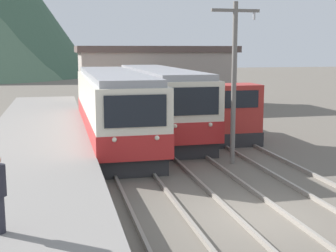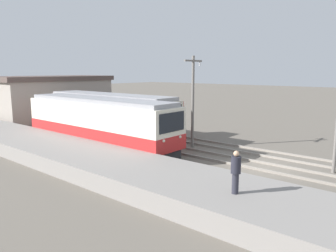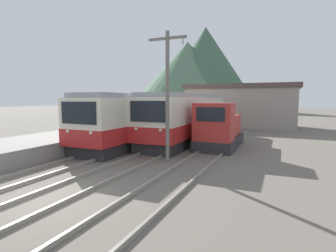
{
  "view_description": "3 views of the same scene",
  "coord_description": "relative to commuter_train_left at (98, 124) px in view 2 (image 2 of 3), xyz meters",
  "views": [
    {
      "loc": [
        -5.23,
        -11.68,
        4.71
      ],
      "look_at": [
        -0.63,
        7.9,
        1.38
      ],
      "focal_mm": 50.0,
      "sensor_mm": 36.0,
      "label": 1
    },
    {
      "loc": [
        -17.33,
        -7.48,
        5.55
      ],
      "look_at": [
        0.84,
        7.75,
        1.51
      ],
      "focal_mm": 35.0,
      "sensor_mm": 36.0,
      "label": 2
    },
    {
      "loc": [
        7.0,
        -5.93,
        3.24
      ],
      "look_at": [
        0.61,
        8.73,
        1.59
      ],
      "focal_mm": 28.0,
      "sensor_mm": 36.0,
      "label": 3
    }
  ],
  "objects": [
    {
      "name": "track_center",
      "position": [
        2.8,
        -11.51,
        -1.6
      ],
      "size": [
        1.54,
        60.0,
        0.14
      ],
      "color": "gray",
      "rests_on": "ground"
    },
    {
      "name": "station_building",
      "position": [
        5.08,
        14.49,
        0.81
      ],
      "size": [
        12.6,
        6.3,
        4.92
      ],
      "color": "gray",
      "rests_on": "ground"
    },
    {
      "name": "catenary_mast_mid",
      "position": [
        4.31,
        -5.35,
        1.92
      ],
      "size": [
        2.0,
        0.2,
        6.56
      ],
      "color": "slate",
      "rests_on": "ground"
    },
    {
      "name": "shunting_locomotive",
      "position": [
        5.8,
        -0.13,
        -0.47
      ],
      "size": [
        2.4,
        5.5,
        3.0
      ],
      "color": "#28282B",
      "rests_on": "ground"
    },
    {
      "name": "ground_plane",
      "position": [
        2.6,
        -11.51,
        -1.67
      ],
      "size": [
        200.0,
        200.0,
        0.0
      ],
      "primitive_type": "plane",
      "color": "#665E54"
    },
    {
      "name": "track_left",
      "position": [
        -0.0,
        -11.51,
        -1.6
      ],
      "size": [
        1.54,
        60.0,
        0.14
      ],
      "color": "gray",
      "rests_on": "ground"
    },
    {
      "name": "platform_left",
      "position": [
        -3.65,
        -11.51,
        -1.23
      ],
      "size": [
        4.5,
        54.0,
        0.89
      ],
      "primitive_type": "cube",
      "color": "gray",
      "rests_on": "ground"
    },
    {
      "name": "commuter_train_center",
      "position": [
        2.8,
        2.07,
        0.02
      ],
      "size": [
        2.84,
        13.5,
        3.63
      ],
      "color": "#28282B",
      "rests_on": "ground"
    },
    {
      "name": "commuter_train_left",
      "position": [
        0.0,
        0.0,
        0.0
      ],
      "size": [
        2.84,
        14.02,
        3.59
      ],
      "color": "#28282B",
      "rests_on": "ground"
    },
    {
      "name": "person_on_platform",
      "position": [
        -3.95,
        -13.3,
        0.13
      ],
      "size": [
        0.38,
        0.38,
        1.68
      ],
      "color": "#282833",
      "rests_on": "platform_left"
    },
    {
      "name": "track_right",
      "position": [
        5.8,
        -11.51,
        -1.6
      ],
      "size": [
        1.54,
        60.0,
        0.14
      ],
      "color": "gray",
      "rests_on": "ground"
    }
  ]
}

